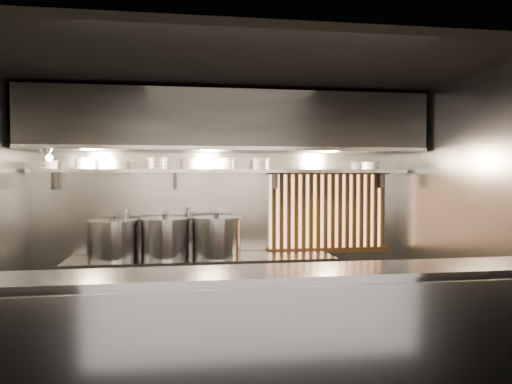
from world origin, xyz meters
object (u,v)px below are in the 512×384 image
object	(u,v)px
stock_pot_left	(112,239)
stock_pot_mid	(217,237)
heat_lamp	(47,152)
stock_pot_right	(165,238)
pendant_bulb	(219,164)

from	to	relation	value
stock_pot_left	stock_pot_mid	size ratio (longest dim) A/B	1.03
heat_lamp	stock_pot_left	size ratio (longest dim) A/B	0.49
stock_pot_left	stock_pot_right	size ratio (longest dim) A/B	1.01
pendant_bulb	stock_pot_mid	xyz separation A→B (m)	(-0.04, -0.10, -0.83)
heat_lamp	stock_pot_left	distance (m)	1.16
pendant_bulb	stock_pot_right	size ratio (longest dim) A/B	0.26
heat_lamp	pendant_bulb	world-z (taller)	heat_lamp
stock_pot_left	stock_pot_right	xyz separation A→B (m)	(0.58, 0.00, 0.01)
heat_lamp	stock_pot_right	xyz separation A→B (m)	(1.19, 0.30, -0.94)
heat_lamp	stock_pot_mid	bearing A→B (deg)	8.06
stock_pot_left	stock_pot_mid	world-z (taller)	stock_pot_mid
heat_lamp	stock_pot_left	xyz separation A→B (m)	(0.61, 0.30, -0.95)
heat_lamp	stock_pot_mid	distance (m)	2.01
stock_pot_left	stock_pot_mid	xyz separation A→B (m)	(1.15, -0.05, 0.01)
heat_lamp	stock_pot_mid	world-z (taller)	heat_lamp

